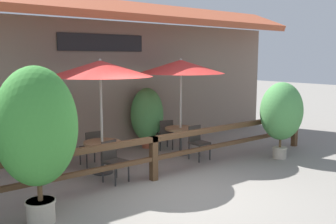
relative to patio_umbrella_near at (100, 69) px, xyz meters
The scene contains 14 objects.
ground_plane 3.27m from the patio_umbrella_near, 73.93° to the right, with size 60.00×60.00×0.00m, color gray.
building_facade 2.04m from the patio_umbrella_near, 72.09° to the left, with size 14.28×1.49×4.23m.
patio_railing 2.10m from the patio_umbrella_near, 60.82° to the right, with size 10.40×0.14×0.95m.
patio_umbrella_near is the anchor object (origin of this frame).
dining_table_near 1.78m from the patio_umbrella_near, behind, with size 0.83×0.83×0.73m.
chair_near_streetside 1.99m from the patio_umbrella_near, 97.96° to the right, with size 0.50×0.50×0.86m.
chair_near_wallside 1.99m from the patio_umbrella_near, 84.84° to the left, with size 0.43×0.43×0.86m.
patio_umbrella_middle 2.48m from the patio_umbrella_near, ahead, with size 2.32×2.32×2.58m.
dining_table_middle 3.05m from the patio_umbrella_near, ahead, with size 0.83×0.83×0.73m.
chair_middle_streetside 3.16m from the patio_umbrella_near, 10.26° to the right, with size 0.43×0.43×0.86m.
chair_middle_wallside 3.20m from the patio_umbrella_near, 19.86° to the left, with size 0.51×0.51×0.86m.
potted_plant_small_flowering 2.77m from the patio_umbrella_near, 139.48° to the right, with size 1.27×1.14×2.49m.
potted_plant_corner_fern 4.72m from the patio_umbrella_near, 21.63° to the right, with size 1.15×1.04×1.98m.
potted_plant_broad_leaf 2.94m from the patio_umbrella_near, 32.30° to the left, with size 0.97×0.88×1.74m.
Camera 1 is at (-4.49, -5.23, 2.60)m, focal length 40.00 mm.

